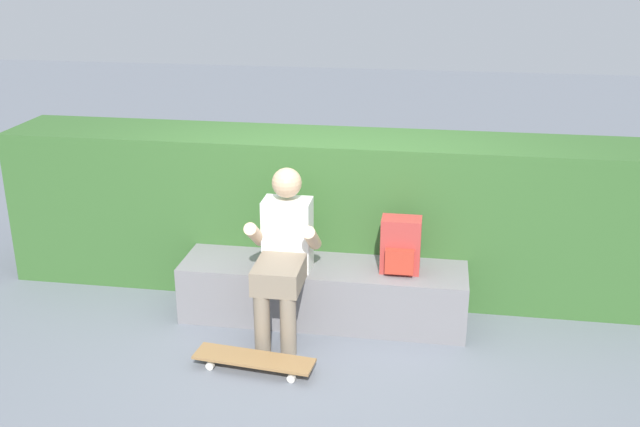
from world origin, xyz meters
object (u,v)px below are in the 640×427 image
object	(u,v)px
bench_main	(323,292)
skateboard_near_person	(254,360)
backpack_on_bench	(401,246)
person_skater	(284,249)

from	to	relation	value
bench_main	skateboard_near_person	world-z (taller)	bench_main
skateboard_near_person	backpack_on_bench	distance (m)	1.30
bench_main	skateboard_near_person	size ratio (longest dim) A/B	2.56
bench_main	person_skater	xyz separation A→B (m)	(-0.24, -0.22, 0.42)
person_skater	backpack_on_bench	distance (m)	0.83
person_skater	bench_main	bearing A→B (deg)	42.12
skateboard_near_person	bench_main	bearing A→B (deg)	66.43
person_skater	backpack_on_bench	size ratio (longest dim) A/B	2.95
bench_main	person_skater	distance (m)	0.53
person_skater	skateboard_near_person	world-z (taller)	person_skater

